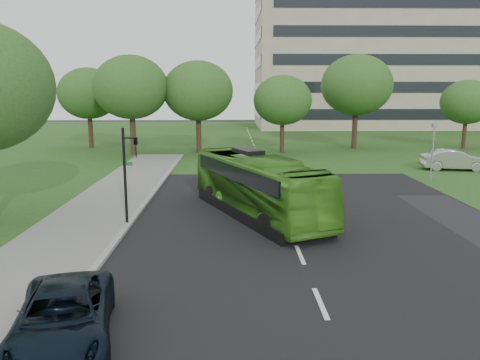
{
  "coord_description": "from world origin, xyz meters",
  "views": [
    {
      "loc": [
        -2.51,
        -18.3,
        5.92
      ],
      "look_at": [
        -2.09,
        4.41,
        1.6
      ],
      "focal_mm": 35.0,
      "sensor_mm": 36.0,
      "label": 1
    }
  ],
  "objects_px": {
    "tree_park_a": "(131,87)",
    "tree_park_b": "(198,91)",
    "tree_park_c": "(283,100)",
    "sedan": "(454,160)",
    "office_building": "(377,51)",
    "suv": "(63,318)",
    "tree_park_f": "(88,94)",
    "tree_park_d": "(357,85)",
    "camera_pole": "(433,144)",
    "tree_park_e": "(467,102)",
    "bus": "(257,186)",
    "traffic_light": "(128,169)"
  },
  "relations": [
    {
      "from": "tree_park_c",
      "to": "suv",
      "type": "bearing_deg",
      "value": -104.28
    },
    {
      "from": "tree_park_a",
      "to": "tree_park_b",
      "type": "xyz_separation_m",
      "value": [
        6.13,
        1.24,
        -0.32
      ]
    },
    {
      "from": "tree_park_e",
      "to": "suv",
      "type": "distance_m",
      "value": 47.45
    },
    {
      "from": "bus",
      "to": "sedan",
      "type": "distance_m",
      "value": 20.3
    },
    {
      "from": "tree_park_e",
      "to": "tree_park_b",
      "type": "bearing_deg",
      "value": -174.66
    },
    {
      "from": "bus",
      "to": "tree_park_a",
      "type": "bearing_deg",
      "value": 91.47
    },
    {
      "from": "tree_park_c",
      "to": "tree_park_d",
      "type": "bearing_deg",
      "value": 21.7
    },
    {
      "from": "office_building",
      "to": "tree_park_d",
      "type": "height_order",
      "value": "office_building"
    },
    {
      "from": "tree_park_a",
      "to": "suv",
      "type": "bearing_deg",
      "value": -81.14
    },
    {
      "from": "tree_park_a",
      "to": "office_building",
      "type": "bearing_deg",
      "value": 46.72
    },
    {
      "from": "traffic_light",
      "to": "camera_pole",
      "type": "height_order",
      "value": "traffic_light"
    },
    {
      "from": "office_building",
      "to": "tree_park_b",
      "type": "xyz_separation_m",
      "value": [
        -27.65,
        -34.62,
        -6.56
      ]
    },
    {
      "from": "tree_park_b",
      "to": "tree_park_f",
      "type": "xyz_separation_m",
      "value": [
        -11.69,
        4.09,
        -0.27
      ]
    },
    {
      "from": "tree_park_a",
      "to": "tree_park_f",
      "type": "relative_size",
      "value": 1.11
    },
    {
      "from": "tree_park_e",
      "to": "suv",
      "type": "relative_size",
      "value": 1.48
    },
    {
      "from": "tree_park_a",
      "to": "camera_pole",
      "type": "height_order",
      "value": "tree_park_a"
    },
    {
      "from": "tree_park_b",
      "to": "traffic_light",
      "type": "distance_m",
      "value": 25.6
    },
    {
      "from": "tree_park_f",
      "to": "sedan",
      "type": "relative_size",
      "value": 1.74
    },
    {
      "from": "tree_park_d",
      "to": "tree_park_e",
      "type": "height_order",
      "value": "tree_park_d"
    },
    {
      "from": "tree_park_e",
      "to": "camera_pole",
      "type": "distance_m",
      "value": 21.14
    },
    {
      "from": "office_building",
      "to": "camera_pole",
      "type": "bearing_deg",
      "value": -102.66
    },
    {
      "from": "tree_park_d",
      "to": "sedan",
      "type": "height_order",
      "value": "tree_park_d"
    },
    {
      "from": "office_building",
      "to": "tree_park_e",
      "type": "distance_m",
      "value": 32.97
    },
    {
      "from": "tree_park_a",
      "to": "sedan",
      "type": "relative_size",
      "value": 1.92
    },
    {
      "from": "camera_pole",
      "to": "sedan",
      "type": "bearing_deg",
      "value": 74.18
    },
    {
      "from": "tree_park_f",
      "to": "bus",
      "type": "relative_size",
      "value": 0.8
    },
    {
      "from": "sedan",
      "to": "traffic_light",
      "type": "relative_size",
      "value": 1.1
    },
    {
      "from": "tree_park_c",
      "to": "tree_park_f",
      "type": "height_order",
      "value": "tree_park_f"
    },
    {
      "from": "office_building",
      "to": "tree_park_a",
      "type": "height_order",
      "value": "office_building"
    },
    {
      "from": "tree_park_b",
      "to": "tree_park_f",
      "type": "relative_size",
      "value": 1.06
    },
    {
      "from": "tree_park_f",
      "to": "camera_pole",
      "type": "xyz_separation_m",
      "value": [
        28.12,
        -19.42,
        -3.18
      ]
    },
    {
      "from": "tree_park_d",
      "to": "tree_park_f",
      "type": "xyz_separation_m",
      "value": [
        -27.72,
        1.2,
        -0.85
      ]
    },
    {
      "from": "office_building",
      "to": "tree_park_b",
      "type": "relative_size",
      "value": 4.55
    },
    {
      "from": "office_building",
      "to": "camera_pole",
      "type": "height_order",
      "value": "office_building"
    },
    {
      "from": "tree_park_d",
      "to": "suv",
      "type": "height_order",
      "value": "tree_park_d"
    },
    {
      "from": "office_building",
      "to": "tree_park_c",
      "type": "height_order",
      "value": "office_building"
    },
    {
      "from": "tree_park_a",
      "to": "tree_park_c",
      "type": "height_order",
      "value": "tree_park_a"
    },
    {
      "from": "tree_park_a",
      "to": "sedan",
      "type": "bearing_deg",
      "value": -19.97
    },
    {
      "from": "tree_park_e",
      "to": "tree_park_d",
      "type": "bearing_deg",
      "value": 178.35
    },
    {
      "from": "tree_park_f",
      "to": "sedan",
      "type": "bearing_deg",
      "value": -25.04
    },
    {
      "from": "tree_park_c",
      "to": "traffic_light",
      "type": "relative_size",
      "value": 1.71
    },
    {
      "from": "tree_park_e",
      "to": "sedan",
      "type": "xyz_separation_m",
      "value": [
        -7.31,
        -13.34,
        -4.02
      ]
    },
    {
      "from": "office_building",
      "to": "sedan",
      "type": "height_order",
      "value": "office_building"
    },
    {
      "from": "tree_park_b",
      "to": "tree_park_e",
      "type": "xyz_separation_m",
      "value": [
        27.43,
        2.56,
        -1.13
      ]
    },
    {
      "from": "tree_park_c",
      "to": "sedan",
      "type": "xyz_separation_m",
      "value": [
        12.01,
        -10.52,
        -4.27
      ]
    },
    {
      "from": "tree_park_a",
      "to": "bus",
      "type": "height_order",
      "value": "tree_park_a"
    },
    {
      "from": "camera_pole",
      "to": "tree_park_d",
      "type": "bearing_deg",
      "value": 114.51
    },
    {
      "from": "tree_park_e",
      "to": "tree_park_a",
      "type": "bearing_deg",
      "value": -173.53
    },
    {
      "from": "tree_park_c",
      "to": "camera_pole",
      "type": "height_order",
      "value": "tree_park_c"
    },
    {
      "from": "tree_park_d",
      "to": "sedan",
      "type": "xyz_separation_m",
      "value": [
        4.1,
        -13.67,
        -5.73
      ]
    }
  ]
}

